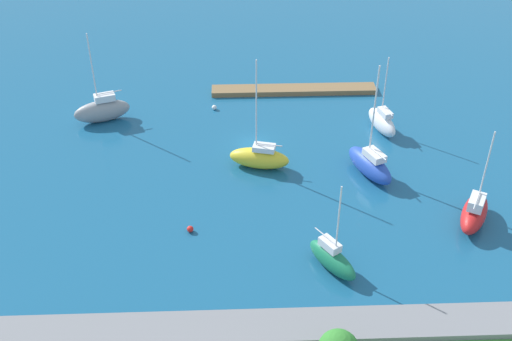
% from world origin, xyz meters
% --- Properties ---
extents(water, '(160.00, 160.00, 0.00)m').
position_xyz_m(water, '(0.00, 0.00, 0.00)').
color(water, '#19567F').
rests_on(water, ground).
extents(pier_dock, '(24.02, 2.76, 0.73)m').
position_xyz_m(pier_dock, '(-6.40, -14.21, 0.37)').
color(pier_dock, olive).
rests_on(pier_dock, ground).
extents(breakwater, '(72.00, 3.62, 1.43)m').
position_xyz_m(breakwater, '(0.00, 31.15, 0.71)').
color(breakwater, gray).
rests_on(breakwater, ground).
extents(sailboat_white_off_beacon, '(3.56, 6.85, 10.26)m').
position_xyz_m(sailboat_white_off_beacon, '(-16.86, -2.58, 1.44)').
color(sailboat_white_off_beacon, white).
rests_on(sailboat_white_off_beacon, water).
extents(sailboat_yellow_near_pier, '(7.60, 4.24, 13.84)m').
position_xyz_m(sailboat_yellow_near_pier, '(-0.53, 5.29, 1.37)').
color(sailboat_yellow_near_pier, yellow).
rests_on(sailboat_yellow_near_pier, water).
extents(sailboat_red_along_channel, '(5.57, 7.32, 11.02)m').
position_xyz_m(sailboat_red_along_channel, '(-22.52, 16.81, 1.47)').
color(sailboat_red_along_channel, red).
rests_on(sailboat_red_along_channel, water).
extents(sailboat_green_by_breakwater, '(4.97, 6.23, 9.94)m').
position_xyz_m(sailboat_green_by_breakwater, '(-6.70, 23.10, 1.29)').
color(sailboat_green_by_breakwater, '#19724C').
rests_on(sailboat_green_by_breakwater, water).
extents(sailboat_gray_east_end, '(7.79, 4.74, 12.48)m').
position_xyz_m(sailboat_gray_east_end, '(20.05, -6.70, 1.64)').
color(sailboat_gray_east_end, gray).
rests_on(sailboat_gray_east_end, water).
extents(sailboat_blue_lone_north, '(5.50, 8.18, 13.77)m').
position_xyz_m(sailboat_blue_lone_north, '(-13.34, 7.43, 1.49)').
color(sailboat_blue_lone_north, '#2347B2').
rests_on(sailboat_blue_lone_north, water).
extents(mooring_buoy_white, '(0.67, 0.67, 0.67)m').
position_xyz_m(mooring_buoy_white, '(5.16, -9.28, 0.33)').
color(mooring_buoy_white, white).
rests_on(mooring_buoy_white, water).
extents(mooring_buoy_red, '(0.69, 0.69, 0.69)m').
position_xyz_m(mooring_buoy_red, '(7.17, 17.07, 0.35)').
color(mooring_buoy_red, red).
rests_on(mooring_buoy_red, water).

